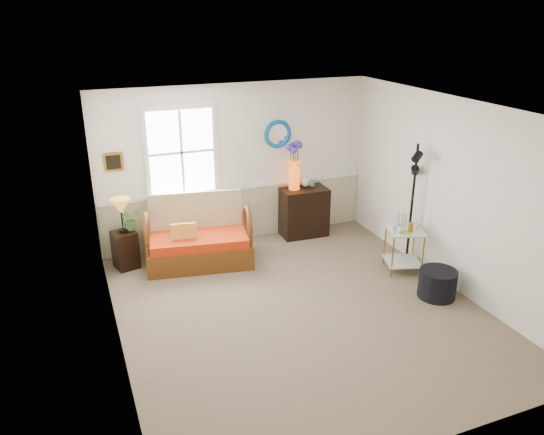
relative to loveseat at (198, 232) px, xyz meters
name	(u,v)px	position (x,y,z in m)	size (l,w,h in m)	color
floor	(300,310)	(0.86, -1.84, -0.51)	(4.50, 5.00, 0.01)	#776A51
ceiling	(304,110)	(0.86, -1.84, 2.09)	(4.50, 5.00, 0.01)	white
walls	(302,217)	(0.86, -1.84, 0.79)	(4.51, 5.01, 2.60)	silver
wainscot	(239,214)	(0.86, 0.64, -0.06)	(4.46, 0.02, 0.90)	#BAB18A
chair_rail	(238,188)	(0.86, 0.63, 0.41)	(4.46, 0.04, 0.06)	white
window	(181,152)	(-0.04, 0.63, 1.09)	(1.14, 0.06, 1.44)	white
picture	(113,162)	(-1.06, 0.64, 1.04)	(0.28, 0.03, 0.28)	#C5811C
mirror	(278,134)	(1.56, 0.64, 1.24)	(0.47, 0.47, 0.07)	#0E6FAC
loveseat	(198,232)	(0.00, 0.00, 0.00)	(1.56, 0.89, 1.02)	#512606
throw_pillow	(184,236)	(-0.23, -0.07, 0.01)	(0.37, 0.09, 0.37)	orange
lamp_stand	(125,250)	(-1.06, 0.26, -0.22)	(0.33, 0.33, 0.58)	black
table_lamp	(122,216)	(-1.06, 0.26, 0.33)	(0.29, 0.29, 0.52)	gold
potted_plant	(130,221)	(-0.94, 0.31, 0.20)	(0.31, 0.35, 0.27)	#477333
cabinet	(303,212)	(1.95, 0.42, -0.09)	(0.78, 0.50, 0.83)	black
flower_vase	(294,166)	(1.78, 0.45, 0.72)	(0.23, 0.23, 0.80)	#F75712
side_table	(403,250)	(2.75, -1.38, -0.18)	(0.52, 0.52, 0.66)	#C28C35
tabletop_items	(405,222)	(2.73, -1.36, 0.26)	(0.38, 0.38, 0.23)	silver
floor_lamp	(412,206)	(2.96, -1.19, 0.43)	(0.27, 0.27, 1.87)	black
ottoman	(437,284)	(2.73, -2.20, -0.32)	(0.51, 0.51, 0.39)	black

